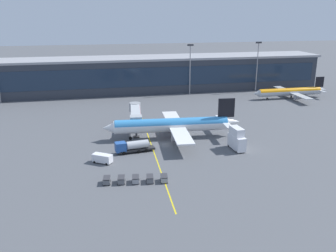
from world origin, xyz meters
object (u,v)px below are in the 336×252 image
main_airliner (172,125)px  crew_van (102,158)px  baggage_cart_4 (164,178)px  baggage_cart_1 (121,180)px  baggage_cart_2 (136,179)px  baggage_cart_0 (107,180)px  commuter_jet_far (290,92)px  catering_lift (237,139)px  baggage_cart_3 (150,179)px  fuel_tanker (132,146)px

main_airliner → crew_van: (-21.68, -15.05, -2.81)m
main_airliner → baggage_cart_4: main_airliner is taller
baggage_cart_1 → baggage_cart_4: bearing=-7.6°
crew_van → baggage_cart_2: bearing=-62.0°
crew_van → baggage_cart_0: size_ratio=1.88×
baggage_cart_1 → commuter_jet_far: commuter_jet_far is taller
baggage_cart_0 → baggage_cart_4: size_ratio=1.00×
baggage_cart_0 → baggage_cart_4: bearing=-7.6°
catering_lift → baggage_cart_2: (-30.05, -14.87, -2.28)m
baggage_cart_1 → baggage_cart_2: bearing=-7.6°
baggage_cart_4 → baggage_cart_2: bearing=172.4°
baggage_cart_3 → baggage_cart_4: size_ratio=1.00×
main_airliner → commuter_jet_far: size_ratio=1.19×
baggage_cart_1 → baggage_cart_2: 3.20m
baggage_cart_3 → baggage_cart_0: bearing=172.4°
fuel_tanker → baggage_cart_4: (4.89, -19.34, -0.96)m
baggage_cart_0 → baggage_cart_4: (12.69, -1.68, 0.00)m
main_airliner → commuter_jet_far: bearing=33.5°
catering_lift → baggage_cart_1: (-33.22, -14.45, -2.28)m
main_airliner → fuel_tanker: (-13.32, -9.53, -2.38)m
catering_lift → commuter_jet_far: 72.29m
baggage_cart_0 → baggage_cart_3: 9.60m
baggage_cart_0 → baggage_cart_4: same height
fuel_tanker → commuter_jet_far: commuter_jet_far is taller
catering_lift → crew_van: bearing=-177.1°
baggage_cart_0 → commuter_jet_far: commuter_jet_far is taller
main_airliner → commuter_jet_far: 75.13m
baggage_cart_0 → baggage_cart_1: 3.20m
main_airliner → fuel_tanker: main_airliner is taller
catering_lift → baggage_cart_3: (-26.87, -15.29, -2.28)m
baggage_cart_2 → baggage_cart_1: bearing=172.4°
main_airliner → commuter_jet_far: (62.65, 41.44, -1.16)m
baggage_cart_1 → baggage_cart_4: (9.52, -1.26, 0.00)m
catering_lift → baggage_cart_3: size_ratio=2.46×
main_airliner → catering_lift: bearing=-40.8°
baggage_cart_4 → commuter_jet_far: 100.01m
catering_lift → baggage_cart_1: bearing=-156.5°
catering_lift → baggage_cart_0: catering_lift is taller
catering_lift → fuel_tanker: bearing=172.8°
crew_van → baggage_cart_1: size_ratio=1.88×
crew_van → fuel_tanker: bearing=33.5°
fuel_tanker → baggage_cart_1: fuel_tanker is taller
baggage_cart_3 → commuter_jet_far: bearing=43.3°
catering_lift → baggage_cart_1: 36.30m
main_airliner → baggage_cart_0: bearing=-127.8°
crew_van → baggage_cart_3: (10.08, -13.40, -0.53)m
fuel_tanker → baggage_cart_4: size_ratio=3.90×
fuel_tanker → commuter_jet_far: 91.49m
catering_lift → commuter_jet_far: commuter_jet_far is taller
baggage_cart_1 → commuter_jet_far: size_ratio=0.08×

